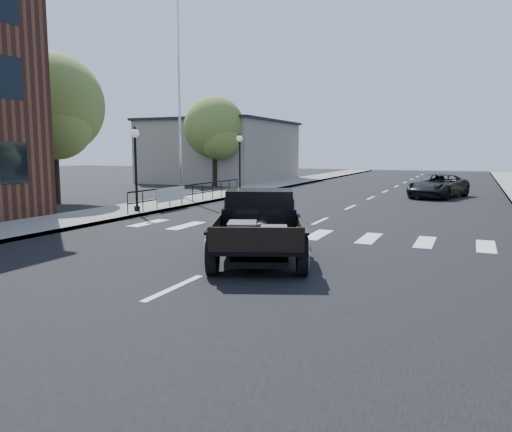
% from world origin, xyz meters
% --- Properties ---
extents(ground, '(120.00, 120.00, 0.00)m').
position_xyz_m(ground, '(0.00, 0.00, 0.00)').
color(ground, black).
rests_on(ground, ground).
extents(road, '(14.00, 80.00, 0.02)m').
position_xyz_m(road, '(0.00, 15.00, 0.01)').
color(road, black).
rests_on(road, ground).
extents(road_markings, '(12.00, 60.00, 0.06)m').
position_xyz_m(road_markings, '(0.00, 10.00, 0.00)').
color(road_markings, silver).
rests_on(road_markings, ground).
extents(sidewalk_left, '(3.00, 80.00, 0.15)m').
position_xyz_m(sidewalk_left, '(-8.50, 15.00, 0.07)').
color(sidewalk_left, gray).
rests_on(sidewalk_left, ground).
extents(low_building_left, '(10.00, 12.00, 5.00)m').
position_xyz_m(low_building_left, '(-15.00, 28.00, 2.50)').
color(low_building_left, gray).
rests_on(low_building_left, ground).
extents(railing, '(0.08, 10.00, 1.00)m').
position_xyz_m(railing, '(-7.30, 10.00, 0.65)').
color(railing, black).
rests_on(railing, sidewalk_left).
extents(banner, '(0.04, 2.20, 0.60)m').
position_xyz_m(banner, '(-7.22, 8.00, 0.45)').
color(banner, silver).
rests_on(banner, sidewalk_left).
extents(lamp_post_b, '(0.36, 0.36, 3.50)m').
position_xyz_m(lamp_post_b, '(-7.60, 6.00, 1.90)').
color(lamp_post_b, black).
rests_on(lamp_post_b, sidewalk_left).
extents(lamp_post_c, '(0.36, 0.36, 3.50)m').
position_xyz_m(lamp_post_c, '(-7.60, 16.00, 1.90)').
color(lamp_post_c, black).
rests_on(lamp_post_c, sidewalk_left).
extents(flagpole, '(0.12, 0.12, 12.64)m').
position_xyz_m(flagpole, '(-9.20, 12.00, 6.47)').
color(flagpole, silver).
rests_on(flagpole, sidewalk_left).
extents(big_tree_near, '(5.04, 5.04, 7.40)m').
position_xyz_m(big_tree_near, '(-14.00, 8.00, 3.70)').
color(big_tree_near, '#5D7230').
rests_on(big_tree_near, ground).
extents(big_tree_far, '(4.50, 4.50, 6.61)m').
position_xyz_m(big_tree_far, '(-12.50, 22.00, 3.31)').
color(big_tree_far, '#5D7230').
rests_on(big_tree_far, ground).
extents(hotrod_pickup, '(3.97, 5.47, 1.72)m').
position_xyz_m(hotrod_pickup, '(0.43, 0.19, 0.86)').
color(hotrod_pickup, black).
rests_on(hotrod_pickup, ground).
extents(second_car, '(3.48, 5.17, 1.32)m').
position_xyz_m(second_car, '(3.40, 18.82, 0.66)').
color(second_car, black).
rests_on(second_car, ground).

